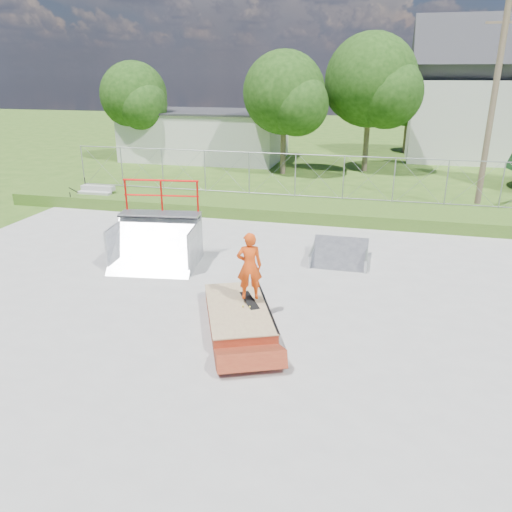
{
  "coord_description": "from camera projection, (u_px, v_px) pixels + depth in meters",
  "views": [
    {
      "loc": [
        3.45,
        -10.01,
        5.45
      ],
      "look_at": [
        0.58,
        1.42,
        1.1
      ],
      "focal_mm": 35.0,
      "sensor_mm": 36.0,
      "label": 1
    }
  ],
  "objects": [
    {
      "name": "skateboard",
      "position": [
        250.0,
        301.0,
        11.58
      ],
      "size": [
        0.63,
        0.78,
        0.13
      ],
      "primitive_type": "cube",
      "rotation": [
        0.14,
        0.0,
        0.61
      ],
      "color": "black",
      "rests_on": "grind_box"
    },
    {
      "name": "ground",
      "position": [
        218.0,
        318.0,
        11.78
      ],
      "size": [
        120.0,
        120.0,
        0.0
      ],
      "primitive_type": "plane",
      "color": "#325518",
      "rests_on": "ground"
    },
    {
      "name": "tree_center",
      "position": [
        376.0,
        84.0,
        27.5
      ],
      "size": [
        5.44,
        5.12,
        7.6
      ],
      "color": "brown",
      "rests_on": "ground"
    },
    {
      "name": "quarter_pipe",
      "position": [
        153.0,
        228.0,
        14.47
      ],
      "size": [
        2.68,
        2.36,
        2.42
      ],
      "primitive_type": null,
      "rotation": [
        0.0,
        0.0,
        0.14
      ],
      "color": "gray",
      "rests_on": "concrete_pad"
    },
    {
      "name": "grind_box",
      "position": [
        238.0,
        315.0,
        11.45
      ],
      "size": [
        2.35,
        3.12,
        0.42
      ],
      "rotation": [
        0.0,
        0.0,
        0.4
      ],
      "color": "maroon",
      "rests_on": "concrete_pad"
    },
    {
      "name": "tree_back_mid",
      "position": [
        413.0,
        100.0,
        34.69
      ],
      "size": [
        4.08,
        3.84,
        5.7
      ],
      "color": "brown",
      "rests_on": "ground"
    },
    {
      "name": "utility_pole",
      "position": [
        492.0,
        112.0,
        19.61
      ],
      "size": [
        0.24,
        0.24,
        8.0
      ],
      "primitive_type": "cylinder",
      "color": "brown",
      "rests_on": "ground"
    },
    {
      "name": "concrete_stairs",
      "position": [
        93.0,
        197.0,
        21.5
      ],
      "size": [
        1.5,
        1.6,
        0.8
      ],
      "primitive_type": null,
      "color": "#9A9A97",
      "rests_on": "ground"
    },
    {
      "name": "chain_link_fence",
      "position": [
        295.0,
        175.0,
        20.86
      ],
      "size": [
        20.0,
        0.06,
        1.8
      ],
      "primitive_type": null,
      "color": "gray",
      "rests_on": "grass_berm"
    },
    {
      "name": "tree_left_near",
      "position": [
        288.0,
        96.0,
        26.95
      ],
      "size": [
        4.76,
        4.48,
        6.65
      ],
      "color": "brown",
      "rests_on": "ground"
    },
    {
      "name": "skater",
      "position": [
        249.0,
        269.0,
        11.31
      ],
      "size": [
        0.66,
        0.53,
        1.59
      ],
      "primitive_type": "imported",
      "rotation": [
        0.0,
        0.0,
        3.44
      ],
      "color": "#E3430E",
      "rests_on": "grind_box"
    },
    {
      "name": "concrete_pad",
      "position": [
        218.0,
        317.0,
        11.78
      ],
      "size": [
        20.0,
        16.0,
        0.04
      ],
      "primitive_type": "cube",
      "color": "#9A9A97",
      "rests_on": "ground"
    },
    {
      "name": "utility_building_flat",
      "position": [
        206.0,
        136.0,
        33.11
      ],
      "size": [
        10.0,
        6.0,
        3.0
      ],
      "primitive_type": "cube",
      "color": "silver",
      "rests_on": "ground"
    },
    {
      "name": "gable_house",
      "position": [
        476.0,
        99.0,
        32.07
      ],
      "size": [
        8.4,
        6.08,
        8.94
      ],
      "color": "silver",
      "rests_on": "ground"
    },
    {
      "name": "flat_bank_ramp",
      "position": [
        339.0,
        254.0,
        15.15
      ],
      "size": [
        1.7,
        1.81,
        0.52
      ],
      "primitive_type": null,
      "rotation": [
        0.0,
        0.0,
        0.01
      ],
      "color": "gray",
      "rests_on": "concrete_pad"
    },
    {
      "name": "tree_left_far",
      "position": [
        136.0,
        98.0,
        31.17
      ],
      "size": [
        4.42,
        4.16,
        6.18
      ],
      "color": "brown",
      "rests_on": "ground"
    },
    {
      "name": "grass_berm",
      "position": [
        290.0,
        208.0,
        20.34
      ],
      "size": [
        24.0,
        3.0,
        0.5
      ],
      "primitive_type": "cube",
      "color": "#325518",
      "rests_on": "ground"
    }
  ]
}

